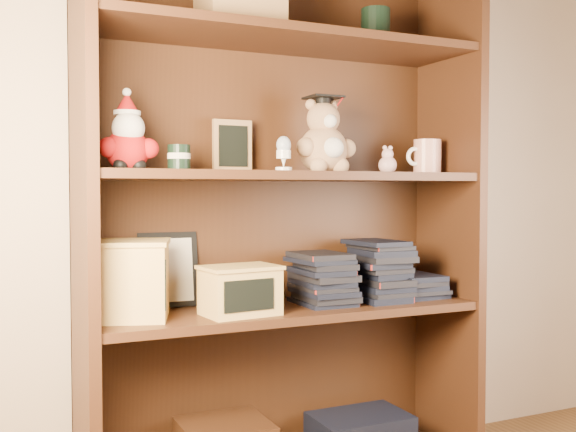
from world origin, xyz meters
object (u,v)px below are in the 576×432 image
grad_teddy_bear (324,143)px  teacher_mug (427,157)px  bookcase (280,229)px  treats_box (132,279)px

grad_teddy_bear → teacher_mug: (0.38, 0.01, -0.03)m
bookcase → grad_teddy_bear: bookcase is taller
teacher_mug → treats_box: teacher_mug is taller
grad_teddy_bear → teacher_mug: bearing=1.1°
bookcase → treats_box: (-0.46, -0.05, -0.12)m
grad_teddy_bear → treats_box: grad_teddy_bear is taller
bookcase → treats_box: size_ratio=6.56×
grad_teddy_bear → treats_box: 0.69m
bookcase → teacher_mug: bookcase is taller
treats_box → grad_teddy_bear: bearing=-0.6°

